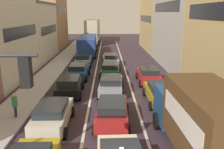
{
  "coord_description": "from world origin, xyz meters",
  "views": [
    {
      "loc": [
        -0.39,
        -7.06,
        6.48
      ],
      "look_at": [
        0.0,
        12.0,
        1.6
      ],
      "focal_mm": 38.74,
      "sensor_mm": 36.0,
      "label": 1
    }
  ],
  "objects_px": {
    "sedan_left_lane_third": "(70,85)",
    "removalist_box_truck": "(200,118)",
    "sedan_right_lane_behind_truck": "(160,93)",
    "sedan_left_lane_fourth": "(78,71)",
    "pedestrian_near_kerb": "(15,104)",
    "wagon_right_lane_far": "(148,75)",
    "bus_far_queue_secondary": "(93,31)",
    "sedan_centre_lane_second": "(112,111)",
    "sedan_centre_lane_fifth": "(111,59)",
    "coupe_centre_lane_fourth": "(111,69)",
    "wagon_left_lane_second": "(53,114)",
    "sedan_left_lane_fifth": "(83,60)",
    "hatchback_centre_lane_third": "(111,84)",
    "bus_mid_queue_primary": "(88,44)"
  },
  "relations": [
    {
      "from": "sedan_left_lane_third",
      "to": "removalist_box_truck",
      "type": "bearing_deg",
      "value": -143.22
    },
    {
      "from": "sedan_left_lane_third",
      "to": "sedan_right_lane_behind_truck",
      "type": "distance_m",
      "value": 7.23
    },
    {
      "from": "sedan_left_lane_fourth",
      "to": "pedestrian_near_kerb",
      "type": "height_order",
      "value": "pedestrian_near_kerb"
    },
    {
      "from": "sedan_right_lane_behind_truck",
      "to": "pedestrian_near_kerb",
      "type": "xyz_separation_m",
      "value": [
        -9.66,
        -2.55,
        0.15
      ]
    },
    {
      "from": "sedan_right_lane_behind_truck",
      "to": "wagon_right_lane_far",
      "type": "distance_m",
      "value": 5.29
    },
    {
      "from": "bus_far_queue_secondary",
      "to": "pedestrian_near_kerb",
      "type": "xyz_separation_m",
      "value": [
        -2.75,
        -37.68,
        -1.88
      ]
    },
    {
      "from": "sedan_left_lane_fourth",
      "to": "sedan_left_lane_third",
      "type": "bearing_deg",
      "value": -179.85
    },
    {
      "from": "removalist_box_truck",
      "to": "wagon_right_lane_far",
      "type": "relative_size",
      "value": 1.79
    },
    {
      "from": "sedan_centre_lane_second",
      "to": "removalist_box_truck",
      "type": "bearing_deg",
      "value": -131.05
    },
    {
      "from": "sedan_centre_lane_fifth",
      "to": "sedan_centre_lane_second",
      "type": "bearing_deg",
      "value": 177.65
    },
    {
      "from": "sedan_left_lane_fourth",
      "to": "sedan_centre_lane_fifth",
      "type": "bearing_deg",
      "value": -27.75
    },
    {
      "from": "sedan_centre_lane_second",
      "to": "sedan_left_lane_fourth",
      "type": "xyz_separation_m",
      "value": [
        -3.22,
        10.48,
        0.0
      ]
    },
    {
      "from": "coupe_centre_lane_fourth",
      "to": "wagon_left_lane_second",
      "type": "bearing_deg",
      "value": 166.24
    },
    {
      "from": "sedan_centre_lane_fifth",
      "to": "sedan_right_lane_behind_truck",
      "type": "distance_m",
      "value": 13.6
    },
    {
      "from": "removalist_box_truck",
      "to": "sedan_left_lane_fifth",
      "type": "height_order",
      "value": "removalist_box_truck"
    },
    {
      "from": "hatchback_centre_lane_third",
      "to": "bus_mid_queue_primary",
      "type": "xyz_separation_m",
      "value": [
        -3.36,
        19.13,
        0.96
      ]
    },
    {
      "from": "hatchback_centre_lane_third",
      "to": "sedan_right_lane_behind_truck",
      "type": "distance_m",
      "value": 4.18
    },
    {
      "from": "sedan_left_lane_fifth",
      "to": "removalist_box_truck",
      "type": "bearing_deg",
      "value": -161.33
    },
    {
      "from": "sedan_left_lane_third",
      "to": "wagon_left_lane_second",
      "type": "bearing_deg",
      "value": 177.31
    },
    {
      "from": "removalist_box_truck",
      "to": "sedan_right_lane_behind_truck",
      "type": "height_order",
      "value": "removalist_box_truck"
    },
    {
      "from": "removalist_box_truck",
      "to": "hatchback_centre_lane_third",
      "type": "xyz_separation_m",
      "value": [
        -3.77,
        9.22,
        -1.18
      ]
    },
    {
      "from": "sedan_centre_lane_second",
      "to": "coupe_centre_lane_fourth",
      "type": "xyz_separation_m",
      "value": [
        0.07,
        10.97,
        0.0
      ]
    },
    {
      "from": "removalist_box_truck",
      "to": "wagon_left_lane_second",
      "type": "xyz_separation_m",
      "value": [
        -7.26,
        3.28,
        -1.18
      ]
    },
    {
      "from": "sedan_left_lane_fourth",
      "to": "sedan_centre_lane_fifth",
      "type": "distance_m",
      "value": 6.93
    },
    {
      "from": "hatchback_centre_lane_third",
      "to": "sedan_left_lane_fourth",
      "type": "xyz_separation_m",
      "value": [
        -3.25,
        4.93,
        0.0
      ]
    },
    {
      "from": "sedan_right_lane_behind_truck",
      "to": "bus_far_queue_secondary",
      "type": "height_order",
      "value": "bus_far_queue_secondary"
    },
    {
      "from": "sedan_centre_lane_fifth",
      "to": "bus_mid_queue_primary",
      "type": "distance_m",
      "value": 8.92
    },
    {
      "from": "sedan_left_lane_third",
      "to": "sedan_left_lane_fourth",
      "type": "distance_m",
      "value": 5.08
    },
    {
      "from": "wagon_left_lane_second",
      "to": "sedan_left_lane_fifth",
      "type": "xyz_separation_m",
      "value": [
        0.21,
        16.77,
        0.0
      ]
    },
    {
      "from": "coupe_centre_lane_fourth",
      "to": "bus_mid_queue_primary",
      "type": "height_order",
      "value": "bus_mid_queue_primary"
    },
    {
      "from": "wagon_right_lane_far",
      "to": "bus_far_queue_secondary",
      "type": "height_order",
      "value": "bus_far_queue_secondary"
    },
    {
      "from": "wagon_left_lane_second",
      "to": "bus_far_queue_secondary",
      "type": "height_order",
      "value": "bus_far_queue_secondary"
    },
    {
      "from": "sedan_left_lane_fourth",
      "to": "bus_far_queue_secondary",
      "type": "bearing_deg",
      "value": 1.58
    },
    {
      "from": "hatchback_centre_lane_third",
      "to": "sedan_centre_lane_fifth",
      "type": "distance_m",
      "value": 10.98
    },
    {
      "from": "wagon_right_lane_far",
      "to": "bus_far_queue_secondary",
      "type": "distance_m",
      "value": 30.7
    },
    {
      "from": "sedan_left_lane_third",
      "to": "sedan_left_lane_fifth",
      "type": "xyz_separation_m",
      "value": [
        0.08,
        10.98,
        0.0
      ]
    },
    {
      "from": "sedan_left_lane_fifth",
      "to": "bus_far_queue_secondary",
      "type": "height_order",
      "value": "bus_far_queue_secondary"
    },
    {
      "from": "coupe_centre_lane_fourth",
      "to": "sedan_left_lane_fifth",
      "type": "distance_m",
      "value": 6.34
    },
    {
      "from": "bus_far_queue_secondary",
      "to": "hatchback_centre_lane_third",
      "type": "bearing_deg",
      "value": -172.98
    },
    {
      "from": "coupe_centre_lane_fourth",
      "to": "sedan_left_lane_fourth",
      "type": "distance_m",
      "value": 3.32
    },
    {
      "from": "coupe_centre_lane_fourth",
      "to": "sedan_left_lane_fifth",
      "type": "bearing_deg",
      "value": 34.94
    },
    {
      "from": "sedan_left_lane_fourth",
      "to": "wagon_right_lane_far",
      "type": "bearing_deg",
      "value": -103.49
    },
    {
      "from": "sedan_centre_lane_fifth",
      "to": "bus_far_queue_secondary",
      "type": "xyz_separation_m",
      "value": [
        -3.46,
        21.98,
        2.03
      ]
    },
    {
      "from": "sedan_right_lane_behind_truck",
      "to": "pedestrian_near_kerb",
      "type": "distance_m",
      "value": 9.99
    },
    {
      "from": "sedan_left_lane_fifth",
      "to": "sedan_left_lane_third",
      "type": "bearing_deg",
      "value": 178.86
    },
    {
      "from": "sedan_left_lane_third",
      "to": "wagon_right_lane_far",
      "type": "relative_size",
      "value": 1.0
    },
    {
      "from": "sedan_left_lane_fifth",
      "to": "bus_mid_queue_primary",
      "type": "relative_size",
      "value": 0.41
    },
    {
      "from": "sedan_left_lane_fourth",
      "to": "sedan_right_lane_behind_truck",
      "type": "xyz_separation_m",
      "value": [
        6.83,
        -7.11,
        0.0
      ]
    },
    {
      "from": "sedan_right_lane_behind_truck",
      "to": "sedan_centre_lane_fifth",
      "type": "bearing_deg",
      "value": 14.61
    },
    {
      "from": "wagon_left_lane_second",
      "to": "sedan_right_lane_behind_truck",
      "type": "bearing_deg",
      "value": -61.93
    }
  ]
}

